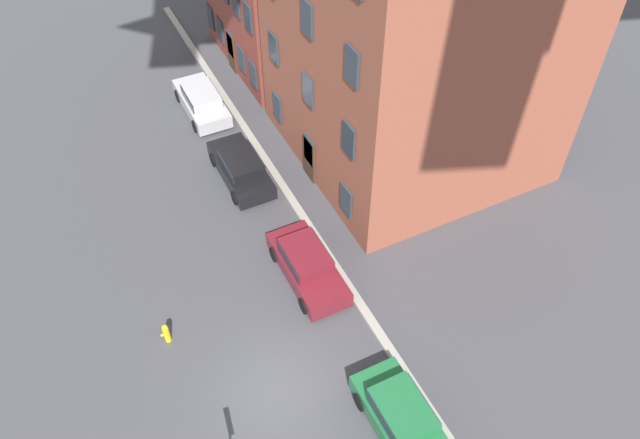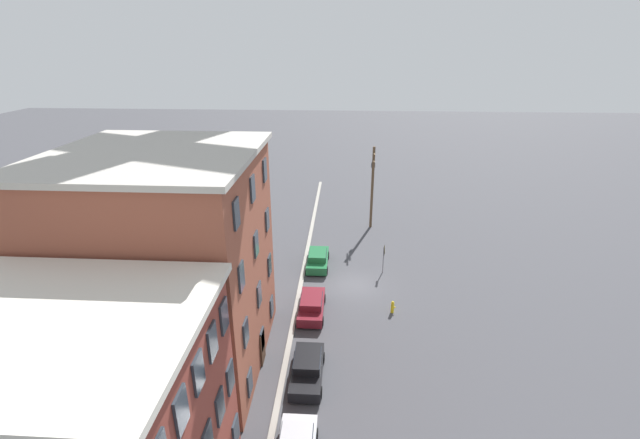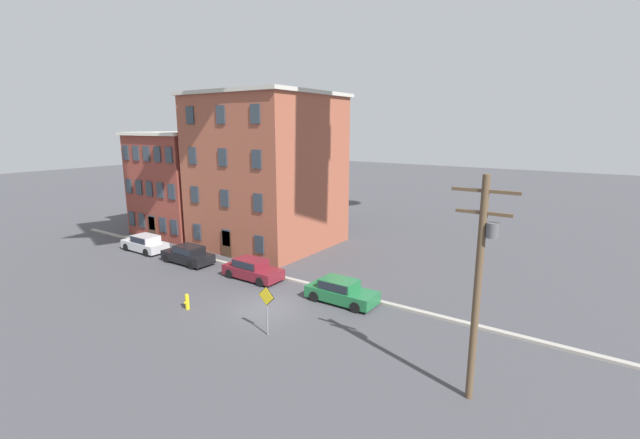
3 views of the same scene
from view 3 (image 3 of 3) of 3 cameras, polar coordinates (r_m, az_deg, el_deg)
name	(u,v)px [view 3 (image 3 of 3)]	position (r m, az deg, el deg)	size (l,w,h in m)	color
ground_plane	(266,308)	(26.09, -7.19, -11.66)	(200.00, 200.00, 0.00)	#424247
kerb_strip	(310,284)	(29.30, -1.28, -8.65)	(56.00, 0.36, 0.16)	#9E998E
apartment_corner	(199,181)	(46.57, -15.85, 5.00)	(8.76, 12.13, 10.05)	brown
apartment_midblock	(267,171)	(38.75, -7.03, 6.50)	(11.34, 10.90, 13.40)	brown
car_silver	(145,243)	(39.85, -22.28, -2.91)	(4.40, 1.92, 1.43)	#B7B7BC
car_black	(188,254)	(35.27, -17.17, -4.42)	(4.40, 1.92, 1.43)	black
car_maroon	(252,268)	(30.74, -9.05, -6.46)	(4.40, 1.92, 1.43)	maroon
car_green	(341,290)	(26.50, 2.79, -9.43)	(4.40, 1.92, 1.43)	#1E6638
caution_sign	(267,302)	(22.29, -7.13, -10.92)	(1.05, 0.08, 2.67)	slate
utility_pole	(479,278)	(17.13, 20.49, -7.38)	(2.40, 0.44, 8.89)	brown
fire_hydrant	(187,301)	(26.76, -17.30, -10.38)	(0.24, 0.34, 0.96)	yellow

